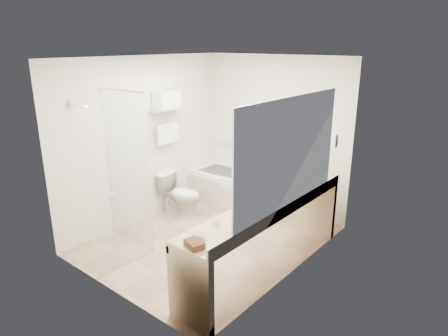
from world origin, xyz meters
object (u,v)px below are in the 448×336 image
Objects in this scene: bathtub at (236,190)px; amenity_basket at (194,244)px; water_bottle_left at (314,173)px; toilet at (181,195)px; vanity_counter at (267,222)px.

bathtub is 3.11m from amenity_basket.
water_bottle_left is (1.48, -0.14, 0.66)m from bathtub.
bathtub is at bearing 174.63° from water_bottle_left.
water_bottle_left is (1.93, 0.74, 0.59)m from toilet.
toilet is (-1.97, 0.51, -0.29)m from vanity_counter.
bathtub is at bearing -37.84° from toilet.
vanity_counter reaches higher than toilet.
amenity_basket is 1.04× the size of water_bottle_left.
toilet is at bearing -117.17° from bathtub.
water_bottle_left is at bearing -5.37° from bathtub.
amenity_basket is at bearing -142.20° from toilet.
amenity_basket is 2.50m from water_bottle_left.
vanity_counter is at bearing -115.20° from toilet.
amenity_basket is at bearing -59.76° from bathtub.
vanity_counter is (1.52, -1.39, 0.36)m from bathtub.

